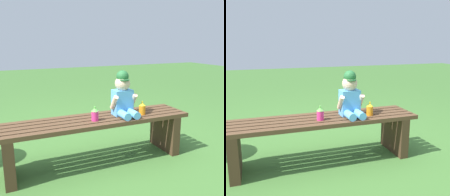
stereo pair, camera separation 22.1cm
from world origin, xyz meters
TOP-DOWN VIEW (x-y plane):
  - ground_plane at (0.00, 0.00)m, footprint 16.00×16.00m
  - park_bench at (0.00, 0.00)m, footprint 1.70×0.39m
  - child_figure at (0.26, -0.00)m, footprint 0.23×0.27m
  - sippy_cup_left at (-0.03, -0.05)m, footprint 0.06×0.06m
  - sippy_cup_right at (0.43, -0.05)m, footprint 0.06×0.06m

SIDE VIEW (x-z plane):
  - ground_plane at x=0.00m, z-range 0.00..0.00m
  - park_bench at x=0.00m, z-range 0.08..0.49m
  - sippy_cup_left at x=-0.03m, z-range 0.40..0.53m
  - sippy_cup_right at x=0.43m, z-range 0.40..0.53m
  - child_figure at x=0.26m, z-range 0.38..0.79m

